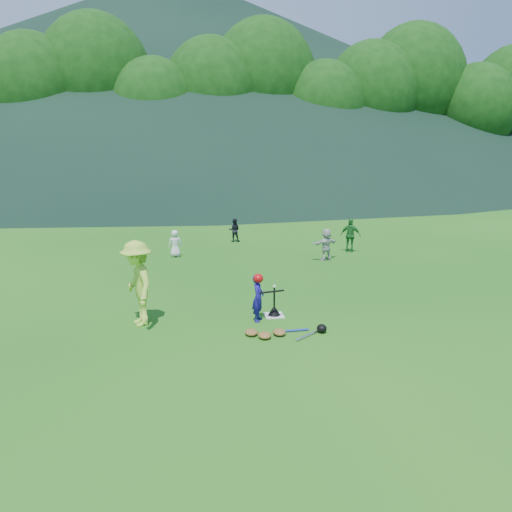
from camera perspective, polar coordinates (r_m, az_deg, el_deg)
The scene contains 15 objects.
ground at distance 12.10m, azimuth 2.08°, elevation -6.83°, with size 120.00×120.00×0.00m, color #175E15.
home_plate at distance 12.10m, azimuth 2.08°, elevation -6.79°, with size 0.45×0.45×0.02m, color silver.
baseball at distance 11.87m, azimuth 2.11°, elevation -3.48°, with size 0.08×0.08×0.08m, color white.
batter_child at distance 11.60m, azimuth 0.25°, elevation -4.82°, with size 0.40×0.27×1.11m, color navy.
adult_coach at distance 11.56m, azimuth -13.38°, elevation -3.06°, with size 1.26×0.73×1.96m, color #B0DE41.
fielder_a at distance 18.15m, azimuth -9.23°, elevation 1.42°, with size 0.48×0.31×0.98m, color silver.
fielder_b at distance 20.62m, azimuth -2.49°, elevation 2.97°, with size 0.47×0.36×0.96m, color black.
fielder_c at distance 18.98m, azimuth 10.75°, elevation 2.33°, with size 0.75×0.31×1.27m, color #216E2A.
fielder_d at distance 17.57m, azimuth 8.01°, elevation 1.32°, with size 1.04×0.33×1.12m, color #BCBCBC.
batting_tee at distance 12.06m, azimuth 2.09°, elevation -6.26°, with size 0.30×0.30×0.68m.
batter_gear at distance 11.47m, azimuth 0.37°, elevation -2.70°, with size 0.73×0.26×0.47m.
equipment_pile at distance 10.94m, azimuth 2.71°, elevation -8.70°, with size 1.80×0.72×0.19m.
outfield_fence at distance 39.33m, azimuth -6.56°, elevation 8.11°, with size 70.07×0.08×1.33m.
tree_line at distance 45.19m, azimuth -7.05°, elevation 18.29°, with size 70.04×11.40×14.82m.
distant_hills at distance 93.70m, azimuth -13.99°, elevation 19.50°, with size 155.00×140.00×32.00m.
Camera 1 is at (-2.41, -11.11, 4.15)m, focal length 35.00 mm.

